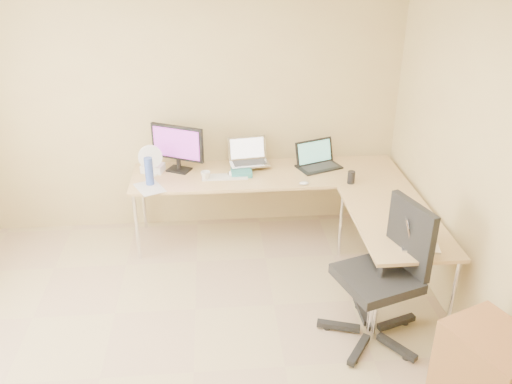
{
  "coord_description": "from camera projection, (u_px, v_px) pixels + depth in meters",
  "views": [
    {
      "loc": [
        0.21,
        -2.92,
        2.91
      ],
      "look_at": [
        0.55,
        1.1,
        0.9
      ],
      "focal_mm": 37.49,
      "sensor_mm": 36.0,
      "label": 1
    }
  ],
  "objects": [
    {
      "name": "floor",
      "position": [
        194.0,
        372.0,
        3.89
      ],
      "size": [
        4.5,
        4.5,
        0.0
      ],
      "primitive_type": "plane",
      "color": "tan",
      "rests_on": "ground"
    },
    {
      "name": "wall_back",
      "position": [
        191.0,
        107.0,
        5.31
      ],
      "size": [
        4.5,
        0.0,
        4.5
      ],
      "primitive_type": "plane",
      "rotation": [
        1.57,
        0.0,
        0.0
      ],
      "color": "tan",
      "rests_on": "ground"
    },
    {
      "name": "wall_right",
      "position": [
        508.0,
        203.0,
        3.47
      ],
      "size": [
        0.0,
        4.5,
        4.5
      ],
      "primitive_type": "plane",
      "rotation": [
        1.57,
        0.0,
        -1.57
      ],
      "color": "tan",
      "rests_on": "ground"
    },
    {
      "name": "desk_main",
      "position": [
        267.0,
        206.0,
        5.43
      ],
      "size": [
        2.65,
        0.7,
        0.73
      ],
      "primitive_type": "cube",
      "color": "tan",
      "rests_on": "ground"
    },
    {
      "name": "desk_return",
      "position": [
        391.0,
        255.0,
        4.61
      ],
      "size": [
        0.7,
        1.3,
        0.73
      ],
      "primitive_type": "cube",
      "color": "tan",
      "rests_on": "ground"
    },
    {
      "name": "monitor",
      "position": [
        178.0,
        148.0,
        5.22
      ],
      "size": [
        0.57,
        0.41,
        0.47
      ],
      "primitive_type": "cube",
      "rotation": [
        0.0,
        0.0,
        -0.47
      ],
      "color": "black",
      "rests_on": "desk_main"
    },
    {
      "name": "book_stack",
      "position": [
        241.0,
        171.0,
        5.26
      ],
      "size": [
        0.2,
        0.28,
        0.05
      ],
      "primitive_type": "cube",
      "rotation": [
        0.0,
        0.0,
        0.0
      ],
      "color": "teal",
      "rests_on": "desk_main"
    },
    {
      "name": "laptop_center",
      "position": [
        249.0,
        152.0,
        5.31
      ],
      "size": [
        0.42,
        0.34,
        0.25
      ],
      "primitive_type": "cube",
      "rotation": [
        0.0,
        0.0,
        0.13
      ],
      "color": "#BABABA",
      "rests_on": "desk_main"
    },
    {
      "name": "laptop_black",
      "position": [
        319.0,
        156.0,
        5.32
      ],
      "size": [
        0.5,
        0.44,
        0.26
      ],
      "primitive_type": "cube",
      "rotation": [
        0.0,
        0.0,
        0.37
      ],
      "color": "black",
      "rests_on": "desk_main"
    },
    {
      "name": "keyboard",
      "position": [
        225.0,
        177.0,
        5.16
      ],
      "size": [
        0.44,
        0.13,
        0.02
      ],
      "primitive_type": "cube",
      "rotation": [
        0.0,
        0.0,
        -0.01
      ],
      "color": "silver",
      "rests_on": "desk_main"
    },
    {
      "name": "mouse",
      "position": [
        304.0,
        183.0,
        5.02
      ],
      "size": [
        0.1,
        0.07,
        0.03
      ],
      "primitive_type": "ellipsoid",
      "rotation": [
        0.0,
        0.0,
        0.1
      ],
      "color": "silver",
      "rests_on": "desk_main"
    },
    {
      "name": "mug",
      "position": [
        206.0,
        176.0,
        5.1
      ],
      "size": [
        0.1,
        0.1,
        0.09
      ],
      "primitive_type": "imported",
      "rotation": [
        0.0,
        0.0,
        -0.05
      ],
      "color": "white",
      "rests_on": "desk_main"
    },
    {
      "name": "cd_stack",
      "position": [
        233.0,
        175.0,
        5.2
      ],
      "size": [
        0.15,
        0.15,
        0.03
      ],
      "primitive_type": "cylinder",
      "rotation": [
        0.0,
        0.0,
        0.4
      ],
      "color": "silver",
      "rests_on": "desk_main"
    },
    {
      "name": "water_bottle",
      "position": [
        149.0,
        171.0,
        4.97
      ],
      "size": [
        0.08,
        0.08,
        0.27
      ],
      "primitive_type": "cylinder",
      "rotation": [
        0.0,
        0.0,
        -0.03
      ],
      "color": "#3751A8",
      "rests_on": "desk_main"
    },
    {
      "name": "papers",
      "position": [
        150.0,
        188.0,
        4.96
      ],
      "size": [
        0.33,
        0.37,
        0.01
      ],
      "primitive_type": "cube",
      "rotation": [
        0.0,
        0.0,
        0.46
      ],
      "color": "silver",
      "rests_on": "desk_main"
    },
    {
      "name": "white_box",
      "position": [
        153.0,
        168.0,
        5.28
      ],
      "size": [
        0.24,
        0.2,
        0.08
      ],
      "primitive_type": "cube",
      "rotation": [
        0.0,
        0.0,
        -0.27
      ],
      "color": "white",
      "rests_on": "desk_main"
    },
    {
      "name": "desk_fan",
      "position": [
        151.0,
        161.0,
        5.17
      ],
      "size": [
        0.25,
        0.25,
        0.29
      ],
      "primitive_type": "cylinder",
      "rotation": [
        0.0,
        0.0,
        0.11
      ],
      "color": "white",
      "rests_on": "desk_main"
    },
    {
      "name": "black_cup",
      "position": [
        351.0,
        177.0,
        5.03
      ],
      "size": [
        0.09,
        0.09,
        0.12
      ],
      "primitive_type": "cylinder",
      "rotation": [
        0.0,
        0.0,
        0.4
      ],
      "color": "black",
      "rests_on": "desk_main"
    },
    {
      "name": "laptop_return",
      "position": [
        420.0,
        231.0,
        4.04
      ],
      "size": [
        0.38,
        0.32,
        0.22
      ],
      "primitive_type": "cube",
      "rotation": [
        0.0,
        0.0,
        1.39
      ],
      "color": "silver",
      "rests_on": "desk_return"
    },
    {
      "name": "office_chair",
      "position": [
        376.0,
        284.0,
        4.02
      ],
      "size": [
        0.86,
        0.86,
        1.14
      ],
      "primitive_type": "cube",
      "rotation": [
        0.0,
        0.0,
        0.32
      ],
      "color": "black",
      "rests_on": "ground"
    },
    {
      "name": "cabinet",
      "position": [
        486.0,
        382.0,
        3.34
      ],
      "size": [
        0.61,
        0.66,
        0.75
      ],
      "primitive_type": "cube",
      "rotation": [
        0.0,
        0.0,
        0.39
      ],
      "color": "#A46B42",
      "rests_on": "ground"
    }
  ]
}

